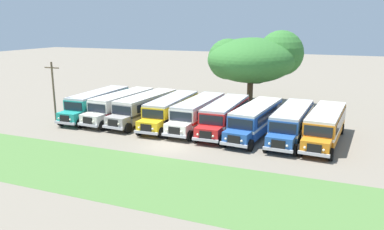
% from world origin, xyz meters
% --- Properties ---
extents(ground_plane, '(220.00, 220.00, 0.00)m').
position_xyz_m(ground_plane, '(0.00, 0.00, 0.00)').
color(ground_plane, slate).
extents(foreground_grass_strip, '(80.00, 8.54, 0.01)m').
position_xyz_m(foreground_grass_strip, '(0.00, -7.00, 0.00)').
color(foreground_grass_strip, '#4C7538').
rests_on(foreground_grass_strip, ground_plane).
extents(parked_bus_slot_0, '(2.86, 10.86, 2.82)m').
position_xyz_m(parked_bus_slot_0, '(-12.23, 6.75, 1.58)').
color(parked_bus_slot_0, teal).
rests_on(parked_bus_slot_0, ground_plane).
extents(parked_bus_slot_1, '(3.20, 10.91, 2.82)m').
position_xyz_m(parked_bus_slot_1, '(-9.16, 6.97, 1.58)').
color(parked_bus_slot_1, silver).
rests_on(parked_bus_slot_1, ground_plane).
extents(parked_bus_slot_2, '(3.29, 10.93, 2.82)m').
position_xyz_m(parked_bus_slot_2, '(-6.25, 7.08, 1.58)').
color(parked_bus_slot_2, '#9E9993').
rests_on(parked_bus_slot_2, ground_plane).
extents(parked_bus_slot_3, '(2.93, 10.87, 2.82)m').
position_xyz_m(parked_bus_slot_3, '(-3.00, 6.78, 1.58)').
color(parked_bus_slot_3, yellow).
rests_on(parked_bus_slot_3, ground_plane).
extents(parked_bus_slot_4, '(2.79, 10.85, 2.82)m').
position_xyz_m(parked_bus_slot_4, '(0.02, 6.89, 1.58)').
color(parked_bus_slot_4, silver).
rests_on(parked_bus_slot_4, ground_plane).
extents(parked_bus_slot_5, '(2.76, 10.85, 2.82)m').
position_xyz_m(parked_bus_slot_5, '(2.95, 6.71, 1.58)').
color(parked_bus_slot_5, red).
rests_on(parked_bus_slot_5, ground_plane).
extents(parked_bus_slot_6, '(3.49, 10.96, 2.82)m').
position_xyz_m(parked_bus_slot_6, '(6.12, 6.35, 1.58)').
color(parked_bus_slot_6, '#23519E').
rests_on(parked_bus_slot_6, ground_plane).
extents(parked_bus_slot_7, '(3.06, 10.89, 2.82)m').
position_xyz_m(parked_bus_slot_7, '(9.48, 6.43, 1.58)').
color(parked_bus_slot_7, '#23519E').
rests_on(parked_bus_slot_7, ground_plane).
extents(parked_bus_slot_8, '(3.36, 10.94, 2.82)m').
position_xyz_m(parked_bus_slot_8, '(12.39, 6.46, 1.58)').
color(parked_bus_slot_8, orange).
rests_on(parked_bus_slot_8, ground_plane).
extents(broad_shade_tree, '(11.70, 11.60, 9.60)m').
position_xyz_m(broad_shade_tree, '(2.67, 19.50, 5.97)').
color(broad_shade_tree, brown).
rests_on(broad_shade_tree, ground_plane).
extents(utility_pole, '(1.80, 0.20, 6.53)m').
position_xyz_m(utility_pole, '(-14.56, 2.48, 3.51)').
color(utility_pole, brown).
rests_on(utility_pole, ground_plane).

